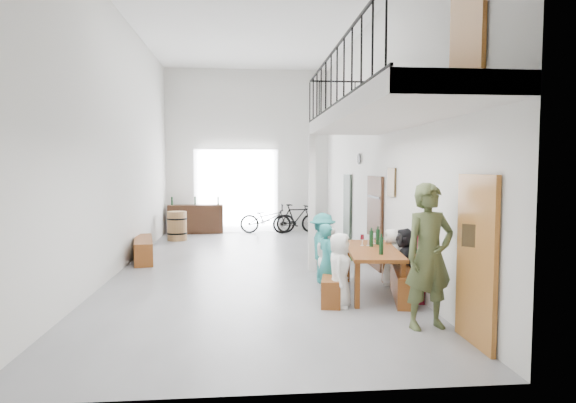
{
  "coord_description": "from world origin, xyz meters",
  "views": [
    {
      "loc": [
        -0.11,
        -10.47,
        2.18
      ],
      "look_at": [
        0.79,
        -0.5,
        1.48
      ],
      "focal_mm": 30.0,
      "sensor_mm": 36.0,
      "label": 1
    }
  ],
  "objects": [
    {
      "name": "potted_plant",
      "position": [
        2.45,
        0.54,
        0.19
      ],
      "size": [
        0.39,
        0.36,
        0.37
      ],
      "primitive_type": "imported",
      "rotation": [
        0.0,
        0.0,
        0.23
      ],
      "color": "#1A451B",
      "rests_on": "ground"
    },
    {
      "name": "guest_left_a",
      "position": [
        1.36,
        -3.17,
        0.58
      ],
      "size": [
        0.54,
        0.66,
        1.17
      ],
      "primitive_type": "imported",
      "rotation": [
        0.0,
        0.0,
        1.24
      ],
      "color": "white",
      "rests_on": "ground"
    },
    {
      "name": "right_wall_decor",
      "position": [
        2.7,
        -1.87,
        1.74
      ],
      "size": [
        0.07,
        8.28,
        5.07
      ],
      "color": "#A16329",
      "rests_on": "ground"
    },
    {
      "name": "balcony",
      "position": [
        1.98,
        -3.13,
        2.96
      ],
      "size": [
        1.52,
        5.62,
        4.0
      ],
      "color": "silver",
      "rests_on": "ground"
    },
    {
      "name": "bicycle_far",
      "position": [
        1.6,
        5.39,
        0.49
      ],
      "size": [
        1.68,
        0.73,
        0.98
      ],
      "primitive_type": "imported",
      "rotation": [
        0.0,
        0.0,
        1.74
      ],
      "color": "black",
      "rests_on": "ground"
    },
    {
      "name": "bench_wall",
      "position": [
        2.57,
        -2.46,
        0.25
      ],
      "size": [
        0.76,
        2.17,
        0.5
      ],
      "primitive_type": "cube",
      "rotation": [
        0.0,
        0.0,
        -0.23
      ],
      "color": "brown",
      "rests_on": "ground"
    },
    {
      "name": "bench_inner",
      "position": [
        1.38,
        -2.43,
        0.22
      ],
      "size": [
        0.68,
        1.9,
        0.43
      ],
      "primitive_type": "cube",
      "rotation": [
        0.0,
        0.0,
        -0.21
      ],
      "color": "brown",
      "rests_on": "ground"
    },
    {
      "name": "guest_right_b",
      "position": [
        2.67,
        -2.38,
        0.57
      ],
      "size": [
        0.7,
        1.1,
        1.13
      ],
      "primitive_type": "imported",
      "rotation": [
        0.0,
        0.0,
        -1.96
      ],
      "color": "black",
      "rests_on": "ground"
    },
    {
      "name": "guest_left_b",
      "position": [
        1.25,
        -2.6,
        0.62
      ],
      "size": [
        0.4,
        0.52,
        1.25
      ],
      "primitive_type": "imported",
      "rotation": [
        0.0,
        0.0,
        1.82
      ],
      "color": "teal",
      "rests_on": "ground"
    },
    {
      "name": "guest_left_c",
      "position": [
        1.36,
        -2.13,
        0.57
      ],
      "size": [
        0.56,
        0.65,
        1.15
      ],
      "primitive_type": "imported",
      "rotation": [
        0.0,
        0.0,
        1.82
      ],
      "color": "white",
      "rests_on": "ground"
    },
    {
      "name": "tableware",
      "position": [
        2.14,
        -2.3,
        0.93
      ],
      "size": [
        0.38,
        1.16,
        0.35
      ],
      "color": "black",
      "rests_on": "tasting_table"
    },
    {
      "name": "host_standing",
      "position": [
        2.36,
        -4.25,
        0.99
      ],
      "size": [
        0.8,
        0.61,
        1.98
      ],
      "primitive_type": "imported",
      "rotation": [
        0.0,
        0.0,
        0.2
      ],
      "color": "#48542F",
      "rests_on": "ground"
    },
    {
      "name": "bicycle_near",
      "position": [
        0.64,
        5.51,
        0.48
      ],
      "size": [
        1.84,
        0.67,
        0.96
      ],
      "primitive_type": "imported",
      "rotation": [
        0.0,
        0.0,
        1.55
      ],
      "color": "black",
      "rests_on": "ground"
    },
    {
      "name": "guest_right_c",
      "position": [
        2.6,
        -1.85,
        0.52
      ],
      "size": [
        0.42,
        0.57,
        1.05
      ],
      "primitive_type": "imported",
      "rotation": [
        0.0,
        0.0,
        -1.76
      ],
      "color": "white",
      "rests_on": "ground"
    },
    {
      "name": "gateway_portal",
      "position": [
        -0.4,
        5.94,
        1.4
      ],
      "size": [
        2.8,
        0.08,
        2.8
      ],
      "primitive_type": "cube",
      "color": "white",
      "rests_on": "ground"
    },
    {
      "name": "floor",
      "position": [
        0.0,
        0.0,
        0.0
      ],
      "size": [
        12.0,
        12.0,
        0.0
      ],
      "primitive_type": "plane",
      "color": "slate",
      "rests_on": "ground"
    },
    {
      "name": "room_walls",
      "position": [
        0.0,
        0.0,
        3.55
      ],
      "size": [
        12.0,
        12.0,
        12.0
      ],
      "color": "silver",
      "rests_on": "ground"
    },
    {
      "name": "counter_bottles",
      "position": [
        -1.75,
        5.64,
        1.09
      ],
      "size": [
        1.55,
        0.23,
        0.28
      ],
      "color": "black",
      "rests_on": "serving_counter"
    },
    {
      "name": "side_bench",
      "position": [
        -2.5,
        1.01,
        0.26
      ],
      "size": [
        0.76,
        1.88,
        0.52
      ],
      "primitive_type": "cube",
      "rotation": [
        0.0,
        0.0,
        0.2
      ],
      "color": "brown",
      "rests_on": "ground"
    },
    {
      "name": "guest_left_d",
      "position": [
        1.36,
        -1.48,
        0.66
      ],
      "size": [
        0.55,
        0.89,
        1.32
      ],
      "primitive_type": "imported",
      "rotation": [
        0.0,
        0.0,
        1.5
      ],
      "color": "teal",
      "rests_on": "ground"
    },
    {
      "name": "oak_barrel",
      "position": [
        -2.15,
        4.13,
        0.44
      ],
      "size": [
        0.59,
        0.59,
        0.87
      ],
      "color": "brown",
      "rests_on": "ground"
    },
    {
      "name": "guest_right_a",
      "position": [
        2.68,
        -3.06,
        0.61
      ],
      "size": [
        0.4,
        0.75,
        1.22
      ],
      "primitive_type": "imported",
      "rotation": [
        0.0,
        0.0,
        -1.72
      ],
      "color": "maroon",
      "rests_on": "ground"
    },
    {
      "name": "serving_counter",
      "position": [
        -1.75,
        5.65,
        0.48
      ],
      "size": [
        1.84,
        0.68,
        0.95
      ],
      "primitive_type": "cube",
      "rotation": [
        0.0,
        0.0,
        0.1
      ],
      "color": "#392011",
      "rests_on": "ground"
    },
    {
      "name": "tasting_table",
      "position": [
        2.07,
        -2.45,
        0.71
      ],
      "size": [
        1.08,
        2.12,
        0.79
      ],
      "rotation": [
        0.0,
        0.0,
        -0.13
      ],
      "color": "brown",
      "rests_on": "ground"
    }
  ]
}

